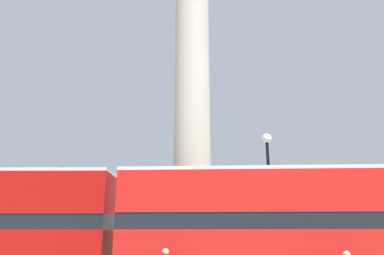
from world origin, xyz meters
The scene contains 4 objects.
monument_column centered at (0.00, 0.00, 8.02)m, with size 6.06×6.06×24.50m.
bus_a centered at (2.94, -6.25, 2.38)m, with size 10.32×2.81×4.30m.
equestrian_statue centered at (-8.01, 2.02, 1.67)m, with size 4.61×4.08×6.14m.
street_lamp centered at (3.58, -3.56, 3.74)m, with size 0.44×0.44×6.49m.
Camera 1 is at (1.00, -20.14, 1.97)m, focal length 35.00 mm.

